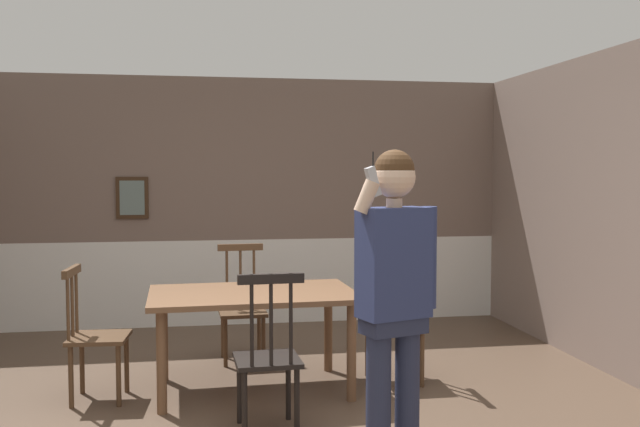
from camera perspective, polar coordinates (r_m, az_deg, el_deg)
The scene contains 7 objects.
room_back_partition at distance 7.67m, azimuth -7.40°, elevation 0.57°, with size 6.13×0.17×2.68m.
dining_table at distance 5.36m, azimuth -5.51°, elevation -7.34°, with size 1.58×1.05×0.76m.
chair_near_window at distance 4.54m, azimuth -4.27°, elevation -11.59°, with size 0.43×0.43×1.04m.
chair_by_doorway at distance 5.64m, azimuth 6.48°, elevation -8.72°, with size 0.45×0.45×1.02m.
chair_at_table_head at distance 6.26m, azimuth -6.38°, elevation -7.61°, with size 0.42×0.42×1.02m.
chair_opposite_corner at distance 5.41m, azimuth -18.00°, elevation -9.45°, with size 0.44×0.44×0.98m.
person_figure at distance 3.90m, azimuth 6.13°, elevation -5.82°, with size 0.52×0.32×1.79m.
Camera 1 is at (-0.28, -4.32, 1.67)m, focal length 39.15 mm.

